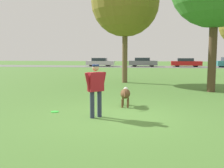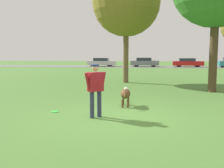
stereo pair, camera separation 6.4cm
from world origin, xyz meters
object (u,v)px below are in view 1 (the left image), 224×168
tree_mid_center (125,3)px  parked_car_red (186,63)px  frisbee (55,112)px  parked_car_silver (100,62)px  dog (125,94)px  parked_car_grey (143,62)px  person (96,86)px

tree_mid_center → parked_car_red: 23.45m
frisbee → parked_car_silver: (-4.20, 30.99, 0.63)m
dog → parked_car_grey: (0.08, 29.55, 0.22)m
dog → parked_car_silver: parked_car_silver is taller
parked_car_silver → parked_car_grey: parked_car_grey is taller
parked_car_grey → frisbee: bearing=-92.2°
parked_car_grey → tree_mid_center: bearing=-90.1°
dog → parked_car_grey: bearing=-2.7°
tree_mid_center → parked_car_grey: 22.19m
parked_car_red → frisbee: bearing=-102.7°
person → dog: 1.98m
person → tree_mid_center: size_ratio=0.22×
tree_mid_center → parked_car_red: (6.93, 21.95, -4.47)m
parked_car_grey → parked_car_red: size_ratio=0.96×
dog → parked_car_red: bearing=-14.4°
dog → tree_mid_center: bearing=2.7°
person → tree_mid_center: bearing=48.8°
frisbee → parked_car_red: bearing=74.9°
dog → parked_car_red: parked_car_red is taller
person → parked_car_silver: size_ratio=0.38×
frisbee → tree_mid_center: 10.51m
person → frisbee: bearing=118.9°
parked_car_red → dog: bearing=-99.3°
dog → frisbee: 2.55m
parked_car_silver → frisbee: bearing=-82.4°
frisbee → parked_car_grey: size_ratio=0.06×
parked_car_red → parked_car_grey: bearing=-175.5°
parked_car_grey → parked_car_red: parked_car_grey is taller
frisbee → parked_car_grey: (2.25, 30.81, 0.66)m
dog → parked_car_red: (6.22, 29.77, 0.19)m
parked_car_grey → dog: bearing=-88.1°
person → parked_car_grey: bearing=47.3°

